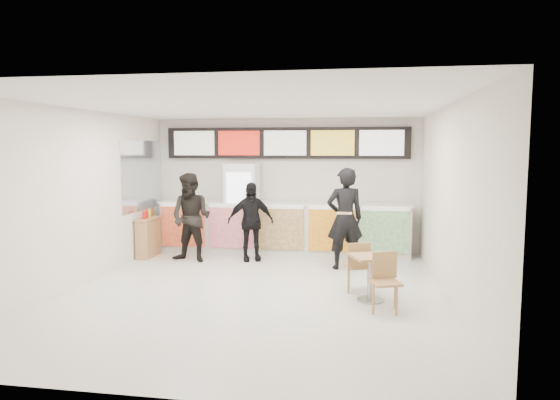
% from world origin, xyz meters
% --- Properties ---
extents(floor, '(7.00, 7.00, 0.00)m').
position_xyz_m(floor, '(0.00, 0.00, 0.00)').
color(floor, beige).
rests_on(floor, ground).
extents(ceiling, '(7.00, 7.00, 0.00)m').
position_xyz_m(ceiling, '(0.00, 0.00, 3.00)').
color(ceiling, white).
rests_on(ceiling, wall_back).
extents(wall_back, '(6.00, 0.00, 6.00)m').
position_xyz_m(wall_back, '(0.00, 3.50, 1.50)').
color(wall_back, silver).
rests_on(wall_back, floor).
extents(wall_left, '(0.00, 7.00, 7.00)m').
position_xyz_m(wall_left, '(-3.00, 0.00, 1.50)').
color(wall_left, silver).
rests_on(wall_left, floor).
extents(wall_right, '(0.00, 7.00, 7.00)m').
position_xyz_m(wall_right, '(3.00, 0.00, 1.50)').
color(wall_right, silver).
rests_on(wall_right, floor).
extents(service_counter, '(5.56, 0.77, 1.14)m').
position_xyz_m(service_counter, '(0.00, 3.09, 0.57)').
color(service_counter, silver).
rests_on(service_counter, floor).
extents(menu_board, '(5.50, 0.14, 0.70)m').
position_xyz_m(menu_board, '(0.00, 3.41, 2.45)').
color(menu_board, black).
rests_on(menu_board, wall_back).
extents(drinks_fridge, '(0.70, 0.67, 2.00)m').
position_xyz_m(drinks_fridge, '(-0.93, 3.11, 1.00)').
color(drinks_fridge, white).
rests_on(drinks_fridge, floor).
extents(mirror_panel, '(0.01, 2.00, 1.50)m').
position_xyz_m(mirror_panel, '(-2.99, 2.45, 1.75)').
color(mirror_panel, '#B2B7BF').
rests_on(mirror_panel, wall_left).
extents(customer_main, '(0.83, 0.66, 1.97)m').
position_xyz_m(customer_main, '(1.40, 1.86, 0.98)').
color(customer_main, black).
rests_on(customer_main, floor).
extents(customer_left, '(1.00, 0.84, 1.83)m').
position_xyz_m(customer_left, '(-1.74, 1.98, 0.92)').
color(customer_left, black).
rests_on(customer_left, floor).
extents(customer_mid, '(1.04, 0.71, 1.64)m').
position_xyz_m(customer_mid, '(-0.56, 2.29, 0.82)').
color(customer_mid, black).
rests_on(customer_mid, floor).
extents(pizza_slice, '(0.36, 0.36, 0.02)m').
position_xyz_m(pizza_slice, '(1.40, 1.41, 1.16)').
color(pizza_slice, beige).
rests_on(pizza_slice, customer_main).
extents(cafe_table, '(0.89, 1.48, 0.84)m').
position_xyz_m(cafe_table, '(1.86, -0.14, 0.49)').
color(cafe_table, '#A87C4D').
rests_on(cafe_table, floor).
extents(condiment_ledge, '(0.31, 0.76, 1.01)m').
position_xyz_m(condiment_ledge, '(-2.82, 2.27, 0.43)').
color(condiment_ledge, '#A87C4D').
rests_on(condiment_ledge, floor).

